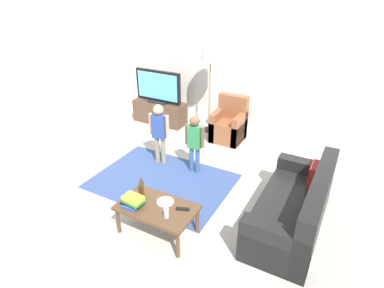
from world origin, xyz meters
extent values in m
plane|color=#B2ADA3|center=(0.00, 0.00, 0.00)|extent=(7.80, 7.80, 0.00)
cube|color=silver|center=(0.00, 3.00, 1.35)|extent=(6.00, 0.12, 2.70)
cube|color=silver|center=(-3.00, 0.00, 1.35)|extent=(0.12, 6.00, 2.70)
cube|color=#33477A|center=(-0.39, 0.30, 0.00)|extent=(2.20, 1.60, 0.01)
cube|color=#4C3828|center=(-1.75, 2.30, 0.25)|extent=(1.20, 0.44, 0.50)
cube|color=black|center=(-1.75, 2.25, 0.10)|extent=(1.10, 0.32, 0.03)
cube|color=black|center=(-1.75, 2.28, 0.52)|extent=(0.44, 0.28, 0.03)
cube|color=black|center=(-1.75, 2.28, 0.87)|extent=(1.10, 0.07, 0.68)
cube|color=#59B2D8|center=(-1.75, 2.24, 0.87)|extent=(1.00, 0.01, 0.58)
cube|color=black|center=(1.69, 0.20, 0.21)|extent=(0.80, 1.80, 0.42)
cube|color=black|center=(1.99, 0.20, 0.43)|extent=(0.20, 1.80, 0.86)
cube|color=black|center=(1.69, -0.60, 0.30)|extent=(0.80, 0.20, 0.60)
cube|color=black|center=(1.69, 1.00, 0.30)|extent=(0.80, 0.20, 0.60)
cube|color=#B22823|center=(1.84, 0.75, 0.56)|extent=(0.10, 0.32, 0.32)
cube|color=brown|center=(-0.04, 2.20, 0.21)|extent=(0.60, 0.60, 0.42)
cube|color=brown|center=(-0.04, 2.42, 0.45)|extent=(0.60, 0.16, 0.90)
cube|color=brown|center=(-0.28, 2.20, 0.30)|extent=(0.12, 0.60, 0.60)
cube|color=brown|center=(0.20, 2.20, 0.30)|extent=(0.12, 0.60, 0.60)
cylinder|color=#262626|center=(-0.59, 2.45, 0.01)|extent=(0.28, 0.28, 0.02)
cylinder|color=#99844C|center=(-0.59, 2.45, 0.76)|extent=(0.03, 0.03, 1.50)
cylinder|color=silver|center=(-0.59, 2.45, 1.64)|extent=(0.36, 0.36, 0.28)
cylinder|color=gray|center=(-0.81, 0.79, 0.25)|extent=(0.08, 0.08, 0.50)
cylinder|color=gray|center=(-0.69, 0.81, 0.25)|extent=(0.08, 0.08, 0.50)
cube|color=#2D478C|center=(-0.75, 0.80, 0.72)|extent=(0.26, 0.16, 0.43)
sphere|color=tan|center=(-0.75, 0.80, 1.02)|extent=(0.18, 0.18, 0.18)
cylinder|color=tan|center=(-0.90, 0.78, 0.74)|extent=(0.07, 0.07, 0.39)
cylinder|color=tan|center=(-0.60, 0.82, 0.74)|extent=(0.07, 0.07, 0.39)
cylinder|color=#33598C|center=(-0.13, 0.82, 0.23)|extent=(0.08, 0.08, 0.46)
cylinder|color=#33598C|center=(-0.02, 0.82, 0.23)|extent=(0.08, 0.08, 0.46)
cube|color=#338C4C|center=(-0.07, 0.82, 0.66)|extent=(0.23, 0.13, 0.40)
sphere|color=brown|center=(-0.07, 0.82, 0.94)|extent=(0.17, 0.17, 0.17)
cylinder|color=brown|center=(-0.21, 0.81, 0.68)|extent=(0.06, 0.06, 0.36)
cylinder|color=brown|center=(0.07, 0.83, 0.68)|extent=(0.06, 0.06, 0.36)
cube|color=#513823|center=(0.21, -0.72, 0.40)|extent=(1.00, 0.60, 0.04)
cylinder|color=#513823|center=(-0.24, -0.97, 0.19)|extent=(0.05, 0.05, 0.38)
cylinder|color=#513823|center=(0.66, -0.97, 0.19)|extent=(0.05, 0.05, 0.38)
cylinder|color=#513823|center=(-0.24, -0.47, 0.19)|extent=(0.05, 0.05, 0.38)
cylinder|color=#513823|center=(0.66, -0.47, 0.19)|extent=(0.05, 0.05, 0.38)
cube|color=#334CA5|center=(-0.08, -0.86, 0.43)|extent=(0.24, 0.22, 0.03)
cube|color=black|center=(-0.08, -0.83, 0.46)|extent=(0.29, 0.22, 0.03)
cube|color=#388C4C|center=(-0.06, -0.85, 0.49)|extent=(0.28, 0.21, 0.04)
cube|color=yellow|center=(-0.06, -0.85, 0.53)|extent=(0.26, 0.18, 0.04)
cylinder|color=#4C3319|center=(-0.09, -0.62, 0.53)|extent=(0.06, 0.06, 0.22)
cylinder|color=#4C3319|center=(-0.09, -0.62, 0.67)|extent=(0.02, 0.02, 0.06)
cube|color=black|center=(0.53, -0.62, 0.43)|extent=(0.18, 0.11, 0.02)
cylinder|color=silver|center=(0.43, -0.84, 0.48)|extent=(0.07, 0.07, 0.12)
cylinder|color=white|center=(0.26, -0.60, 0.43)|extent=(0.22, 0.22, 0.02)
cube|color=silver|center=(0.28, -0.60, 0.44)|extent=(0.12, 0.11, 0.01)
camera|label=1|loc=(2.18, -3.41, 3.04)|focal=30.52mm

